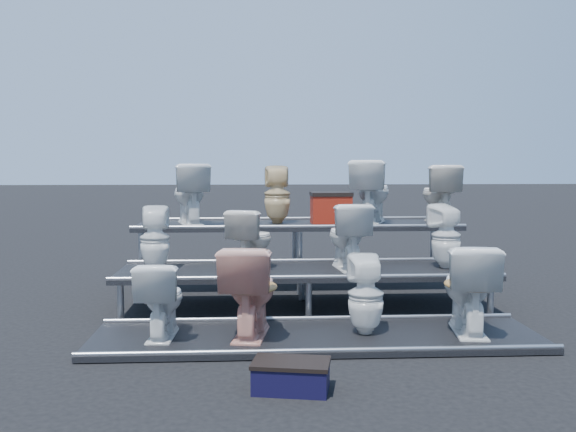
{
  "coord_description": "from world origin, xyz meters",
  "views": [
    {
      "loc": [
        -0.6,
        -7.19,
        1.68
      ],
      "look_at": [
        -0.19,
        0.1,
        1.06
      ],
      "focal_mm": 40.0,
      "sensor_mm": 36.0,
      "label": 1
    }
  ],
  "objects": [
    {
      "name": "toilet_9",
      "position": [
        -0.26,
        1.3,
        1.24
      ],
      "size": [
        0.35,
        0.36,
        0.77
      ],
      "primitive_type": "imported",
      "rotation": [
        0.0,
        0.0,
        3.16
      ],
      "color": "beige",
      "rests_on": "tier_back"
    },
    {
      "name": "toilet_7",
      "position": [
        1.62,
        0.0,
        0.83
      ],
      "size": [
        0.43,
        0.44,
        0.74
      ],
      "primitive_type": "imported",
      "rotation": [
        0.0,
        0.0,
        3.53
      ],
      "color": "white",
      "rests_on": "tier_mid"
    },
    {
      "name": "toilet_5",
      "position": [
        -0.6,
        0.0,
        0.8
      ],
      "size": [
        0.62,
        0.77,
        0.69
      ],
      "primitive_type": "imported",
      "rotation": [
        0.0,
        0.0,
        2.74
      ],
      "color": "silver",
      "rests_on": "tier_mid"
    },
    {
      "name": "tier_mid",
      "position": [
        0.0,
        0.0,
        0.23
      ],
      "size": [
        4.2,
        1.2,
        0.46
      ],
      "primitive_type": "cube",
      "color": "black",
      "rests_on": "ground"
    },
    {
      "name": "toilet_10",
      "position": [
        1.0,
        1.3,
        1.28
      ],
      "size": [
        0.74,
        0.94,
        0.84
      ],
      "primitive_type": "imported",
      "rotation": [
        0.0,
        0.0,
        2.77
      ],
      "color": "white",
      "rests_on": "tier_back"
    },
    {
      "name": "toilet_1",
      "position": [
        -0.62,
        -1.3,
        0.49
      ],
      "size": [
        0.6,
        0.9,
        0.86
      ],
      "primitive_type": "imported",
      "rotation": [
        0.0,
        0.0,
        2.99
      ],
      "color": "#EBA38E",
      "rests_on": "tier_front"
    },
    {
      "name": "tier_front",
      "position": [
        0.0,
        -1.3,
        0.03
      ],
      "size": [
        4.2,
        1.2,
        0.06
      ],
      "primitive_type": "cube",
      "color": "black",
      "rests_on": "ground"
    },
    {
      "name": "toilet_8",
      "position": [
        -1.42,
        1.3,
        1.26
      ],
      "size": [
        0.63,
        0.87,
        0.79
      ],
      "primitive_type": "imported",
      "rotation": [
        0.0,
        0.0,
        3.4
      ],
      "color": "white",
      "rests_on": "tier_back"
    },
    {
      "name": "toilet_4",
      "position": [
        -1.68,
        0.0,
        0.82
      ],
      "size": [
        0.35,
        0.35,
        0.73
      ],
      "primitive_type": "imported",
      "rotation": [
        0.0,
        0.0,
        3.21
      ],
      "color": "white",
      "rests_on": "tier_mid"
    },
    {
      "name": "step_stool",
      "position": [
        -0.32,
        -2.61,
        0.1
      ],
      "size": [
        0.6,
        0.42,
        0.2
      ],
      "primitive_type": "cube",
      "rotation": [
        0.0,
        0.0,
        -0.19
      ],
      "color": "black",
      "rests_on": "ground"
    },
    {
      "name": "toilet_11",
      "position": [
        1.91,
        1.3,
        1.25
      ],
      "size": [
        0.44,
        0.76,
        0.78
      ],
      "primitive_type": "imported",
      "rotation": [
        0.0,
        0.0,
        3.14
      ],
      "color": "silver",
      "rests_on": "tier_back"
    },
    {
      "name": "tier_back",
      "position": [
        0.0,
        1.3,
        0.43
      ],
      "size": [
        4.2,
        1.2,
        0.86
      ],
      "primitive_type": "cube",
      "color": "black",
      "rests_on": "ground"
    },
    {
      "name": "red_crate",
      "position": [
        0.44,
        1.22,
        1.04
      ],
      "size": [
        0.51,
        0.41,
        0.37
      ],
      "primitive_type": "cube",
      "rotation": [
        0.0,
        0.0,
        0.0
      ],
      "color": "maroon",
      "rests_on": "tier_back"
    },
    {
      "name": "ground",
      "position": [
        0.0,
        0.0,
        0.0
      ],
      "size": [
        80.0,
        80.0,
        0.0
      ],
      "primitive_type": "plane",
      "color": "black",
      "rests_on": "ground"
    },
    {
      "name": "toilet_3",
      "position": [
        1.44,
        -1.3,
        0.49
      ],
      "size": [
        0.58,
        0.89,
        0.85
      ],
      "primitive_type": "imported",
      "rotation": [
        0.0,
        0.0,
        3.01
      ],
      "color": "white",
      "rests_on": "tier_front"
    },
    {
      "name": "toilet_2",
      "position": [
        0.47,
        -1.3,
        0.43
      ],
      "size": [
        0.34,
        0.35,
        0.75
      ],
      "primitive_type": "imported",
      "rotation": [
        0.0,
        0.0,
        3.15
      ],
      "color": "white",
      "rests_on": "tier_front"
    },
    {
      "name": "toilet_0",
      "position": [
        -1.44,
        -1.3,
        0.41
      ],
      "size": [
        0.43,
        0.71,
        0.71
      ],
      "primitive_type": "imported",
      "rotation": [
        0.0,
        0.0,
        3.09
      ],
      "color": "white",
      "rests_on": "tier_front"
    },
    {
      "name": "toilet_6",
      "position": [
        0.48,
        0.0,
        0.84
      ],
      "size": [
        0.5,
        0.78,
        0.76
      ],
      "primitive_type": "imported",
      "rotation": [
        0.0,
        0.0,
        3.25
      ],
      "color": "white",
      "rests_on": "tier_mid"
    }
  ]
}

